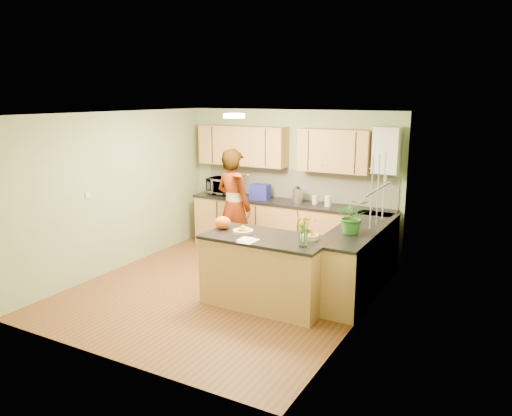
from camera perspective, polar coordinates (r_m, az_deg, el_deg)
The scene contains 28 objects.
floor at distance 7.32m, azimuth -3.56°, elevation -9.23°, with size 4.50×4.50×0.00m, color brown.
ceiling at distance 6.79m, azimuth -3.86°, elevation 10.73°, with size 4.00×4.50×0.02m, color white.
wall_back at distance 8.89m, azimuth 4.08°, elevation 3.09°, with size 4.00×0.02×2.50m, color gray.
wall_front at distance 5.25m, azimuth -16.98°, elevation -4.26°, with size 4.00×0.02×2.50m, color gray.
wall_left at distance 8.18m, azimuth -15.63°, elevation 1.80°, with size 0.02×4.50×2.50m, color gray.
wall_right at distance 6.14m, azimuth 12.28°, elevation -1.56°, with size 0.02×4.50×2.50m, color gray.
back_counter at distance 8.75m, azimuth 3.77°, elevation -2.28°, with size 3.64×0.62×0.94m.
right_counter at distance 7.22m, azimuth 11.64°, elevation -5.81°, with size 0.62×2.24×0.94m.
splashback at distance 8.85m, azimuth 4.63°, elevation 2.71°, with size 3.60×0.02×0.52m, color silver.
upper_cabinets at distance 8.74m, azimuth 2.62°, elevation 6.91°, with size 3.20×0.34×0.70m.
boiler at distance 8.10m, azimuth 14.73°, elevation 6.38°, with size 0.40×0.30×0.86m.
window_right at distance 6.64m, azimuth 13.83°, elevation 2.09°, with size 0.01×1.30×1.05m.
light_switch at distance 7.75m, azimuth -18.65°, elevation 1.39°, with size 0.02×0.09×0.09m, color silver.
ceiling_lamp at distance 7.05m, azimuth -2.52°, elevation 10.50°, with size 0.30×0.30×0.07m.
peninsula_island at distance 6.65m, azimuth 1.16°, elevation -7.15°, with size 1.64×0.84×0.94m.
fruit_dish at distance 6.66m, azimuth -1.49°, elevation -2.54°, with size 0.27×0.27×0.09m.
orange_bowl at distance 6.40m, azimuth 6.18°, elevation -3.11°, with size 0.22×0.22×0.13m.
flower_vase at distance 6.03m, azimuth 5.46°, elevation -1.85°, with size 0.23×0.23×0.42m.
orange_bag at distance 6.87m, azimuth -3.81°, elevation -1.68°, with size 0.23×0.20×0.17m, color #FF6215.
papers at distance 6.30m, azimuth -0.90°, elevation -3.75°, with size 0.20×0.27×0.01m, color white.
violinist at distance 8.17m, azimuth -2.56°, elevation 0.14°, with size 0.70×0.46×1.91m, color tan.
violin at distance 7.78m, azimuth -2.18°, elevation 3.80°, with size 0.53×0.21×0.11m, color #531105, non-canonical shape.
microwave at distance 9.28m, azimuth -3.77°, elevation 2.51°, with size 0.55×0.37×0.30m, color silver.
blue_box at distance 8.83m, azimuth 0.48°, elevation 1.88°, with size 0.33×0.24×0.26m, color navy.
kettle at distance 8.57m, azimuth 4.78°, elevation 1.52°, with size 0.17×0.17×0.33m.
jar_cream at distance 8.48m, azimuth 6.79°, elevation 0.96°, with size 0.10×0.10×0.16m, color beige.
jar_white at distance 8.33m, azimuth 8.26°, elevation 0.77°, with size 0.11×0.11×0.17m, color silver.
potted_plant at distance 6.70m, azimuth 11.02°, elevation -0.91°, with size 0.43×0.38×0.48m, color #2A6923.
Camera 1 is at (3.65, -5.72, 2.74)m, focal length 35.00 mm.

